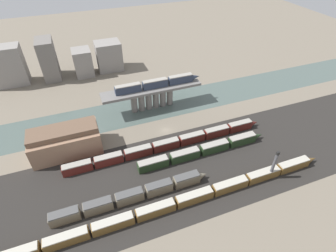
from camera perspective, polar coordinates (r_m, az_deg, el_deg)
name	(u,v)px	position (r m, az deg, el deg)	size (l,w,h in m)	color
ground_plane	(166,130)	(114.26, -0.46, -0.94)	(400.00, 400.00, 0.00)	#756B5B
railbed_yard	(188,169)	(98.35, 4.46, -9.34)	(280.00, 42.00, 0.01)	#282623
river_water	(153,107)	(128.46, -3.38, 4.08)	(320.00, 21.46, 0.01)	#4C5B56
bridge	(152,94)	(124.31, -3.51, 6.94)	(47.00, 8.43, 10.94)	slate
train_on_bridge	(158,83)	(122.42, -2.23, 9.30)	(41.34, 2.84, 3.80)	#2D384C
train_yard_near	(180,202)	(87.23, 2.66, -16.15)	(110.34, 2.97, 3.52)	brown
train_yard_mid	(133,196)	(88.96, -7.62, -14.79)	(52.71, 3.19, 4.01)	gray
train_yard_far	(203,150)	(103.23, 7.68, -5.23)	(53.70, 3.14, 3.85)	#23381E
train_yard_outer	(169,144)	(104.75, 0.17, -3.98)	(82.89, 2.91, 3.89)	#5B1E19
warehouse_building	(66,141)	(108.29, -21.40, -3.06)	(25.74, 12.76, 11.51)	#937056
signal_tower	(273,166)	(97.67, 21.95, -8.06)	(1.05, 1.05, 12.81)	#4C4C51
city_block_far_left	(7,66)	(166.52, -31.67, 11.01)	(17.82, 10.53, 21.25)	gray
city_block_left	(48,59)	(163.23, -24.58, 13.05)	(8.59, 14.82, 22.19)	slate
city_block_center	(83,62)	(161.51, -18.02, 13.01)	(10.03, 11.55, 15.13)	gray
city_block_right	(109,56)	(164.03, -12.74, 14.65)	(14.29, 11.95, 16.65)	gray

